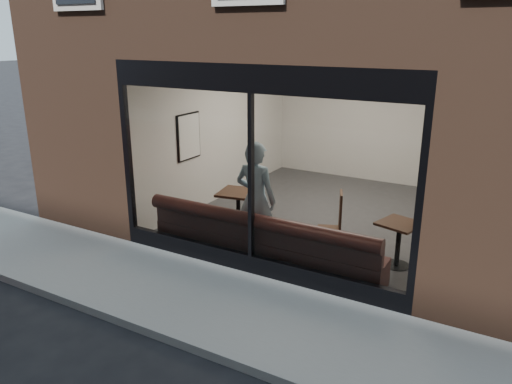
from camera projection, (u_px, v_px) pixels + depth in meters
The scene contains 20 objects.
ground at pixel (168, 338), 6.17m from camera, with size 120.00×120.00×0.00m, color black.
sidewalk_near at pixel (214, 302), 7.00m from camera, with size 40.00×2.00×0.01m, color gray.
kerb_near at pixel (165, 336), 6.11m from camera, with size 40.00×0.10×0.12m, color gray.
host_building_pier_left at pixel (243, 107), 14.07m from camera, with size 2.50×12.00×3.20m, color brown.
host_building_backfill at pixel (403, 104), 14.77m from camera, with size 5.00×6.00×3.20m, color brown.
cafe_floor at pixel (323, 215), 10.30m from camera, with size 6.00×6.00×0.00m, color #2D2D30.
cafe_ceiling at pixel (330, 56), 9.33m from camera, with size 6.00×6.00×0.00m, color white.
cafe_wall_back at pixel (373, 118), 12.29m from camera, with size 5.00×5.00×0.00m, color silver.
cafe_wall_left at pixel (221, 128), 11.00m from camera, with size 6.00×6.00×0.00m, color silver.
cafe_wall_right at pixel (461, 154), 8.64m from camera, with size 6.00×6.00×0.00m, color silver.
storefront_kick at pixel (251, 264), 7.82m from camera, with size 5.00×0.10×0.30m, color black.
storefront_header at pixel (251, 78), 6.95m from camera, with size 5.00×0.10×0.40m, color black.
storefront_mullion at pixel (251, 178), 7.39m from camera, with size 0.06×0.10×2.50m, color black.
storefront_glass at pixel (250, 179), 7.37m from camera, with size 4.80×4.80×0.00m, color white.
banquette at pixel (264, 250), 8.13m from camera, with size 4.00×0.55×0.45m, color black.
person at pixel (256, 200), 8.22m from camera, with size 0.72×0.47×1.96m, color #8AABBE.
cafe_table_left at pixel (238, 193), 9.37m from camera, with size 0.70×0.70×0.04m, color #301C12.
cafe_table_right at pixel (400, 224), 7.85m from camera, with size 0.60×0.60×0.04m, color #301C12.
cafe_chair_right at pixel (329, 230), 8.94m from camera, with size 0.39×0.39×0.04m, color #301C12.
wall_poster at pixel (189, 136), 9.97m from camera, with size 0.02×0.65×0.87m, color white.
Camera 1 is at (3.60, -4.08, 3.61)m, focal length 35.00 mm.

